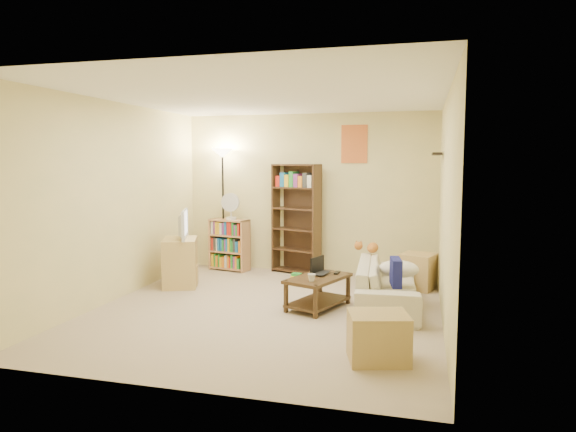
% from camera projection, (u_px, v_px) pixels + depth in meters
% --- Properties ---
extents(room, '(4.50, 4.54, 2.52)m').
position_uv_depth(room, '(267.00, 173.00, 5.94)').
color(room, tan).
rests_on(room, ground).
extents(sofa, '(1.91, 0.96, 0.53)m').
position_uv_depth(sofa, '(387.00, 284.00, 6.23)').
color(sofa, beige).
rests_on(sofa, ground).
extents(navy_pillow, '(0.16, 0.36, 0.31)m').
position_uv_depth(navy_pillow, '(396.00, 272.00, 5.81)').
color(navy_pillow, navy).
rests_on(navy_pillow, sofa).
extents(cream_blanket, '(0.49, 0.35, 0.21)m').
position_uv_depth(cream_blanket, '(399.00, 269.00, 6.23)').
color(cream_blanket, silver).
rests_on(cream_blanket, sofa).
extents(tabby_cat, '(0.42, 0.17, 0.14)m').
position_uv_depth(tabby_cat, '(370.00, 247.00, 6.92)').
color(tabby_cat, '#C26D29').
rests_on(tabby_cat, sofa).
extents(coffee_table, '(0.75, 0.97, 0.38)m').
position_uv_depth(coffee_table, '(318.00, 288.00, 6.14)').
color(coffee_table, '#422F19').
rests_on(coffee_table, ground).
extents(laptop, '(0.39, 0.31, 0.03)m').
position_uv_depth(laptop, '(326.00, 274.00, 6.23)').
color(laptop, black).
rests_on(laptop, coffee_table).
extents(laptop_screen, '(0.11, 0.27, 0.19)m').
position_uv_depth(laptop_screen, '(317.00, 264.00, 6.29)').
color(laptop_screen, white).
rests_on(laptop_screen, laptop).
extents(mug, '(0.14, 0.14, 0.09)m').
position_uv_depth(mug, '(312.00, 278.00, 5.88)').
color(mug, silver).
rests_on(mug, coffee_table).
extents(tv_remote, '(0.06, 0.16, 0.02)m').
position_uv_depth(tv_remote, '(337.00, 273.00, 6.30)').
color(tv_remote, black).
rests_on(tv_remote, coffee_table).
extents(tv_stand, '(0.65, 0.75, 0.67)m').
position_uv_depth(tv_stand, '(180.00, 262.00, 7.24)').
color(tv_stand, '#DAB66A').
rests_on(tv_stand, ground).
extents(television, '(0.76, 0.57, 0.40)m').
position_uv_depth(television, '(180.00, 224.00, 7.19)').
color(television, black).
rests_on(television, tv_stand).
extents(tall_bookshelf, '(0.81, 0.49, 1.71)m').
position_uv_depth(tall_bookshelf, '(296.00, 216.00, 8.02)').
color(tall_bookshelf, '#48321B').
rests_on(tall_bookshelf, ground).
extents(short_bookshelf, '(0.68, 0.39, 0.83)m').
position_uv_depth(short_bookshelf, '(229.00, 245.00, 8.29)').
color(short_bookshelf, tan).
rests_on(short_bookshelf, ground).
extents(desk_fan, '(0.29, 0.17, 0.43)m').
position_uv_depth(desk_fan, '(231.00, 205.00, 8.17)').
color(desk_fan, silver).
rests_on(desk_fan, short_bookshelf).
extents(floor_lamp, '(0.33, 0.33, 1.96)m').
position_uv_depth(floor_lamp, '(223.00, 173.00, 8.26)').
color(floor_lamp, black).
rests_on(floor_lamp, ground).
extents(side_table, '(0.54, 0.54, 0.49)m').
position_uv_depth(side_table, '(418.00, 271.00, 7.07)').
color(side_table, tan).
rests_on(side_table, ground).
extents(end_cabinet, '(0.60, 0.54, 0.43)m').
position_uv_depth(end_cabinet, '(378.00, 337.00, 4.51)').
color(end_cabinet, tan).
rests_on(end_cabinet, ground).
extents(book_stacks, '(0.42, 0.15, 0.17)m').
position_uv_depth(book_stacks, '(305.00, 278.00, 7.38)').
color(book_stacks, red).
rests_on(book_stacks, ground).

